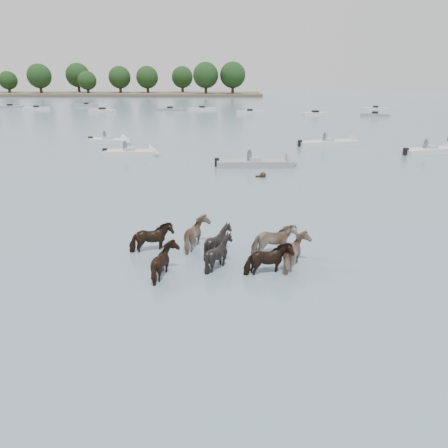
{
  "coord_description": "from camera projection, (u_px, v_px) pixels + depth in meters",
  "views": [
    {
      "loc": [
        0.19,
        -13.11,
        6.48
      ],
      "look_at": [
        -0.12,
        2.81,
        1.1
      ],
      "focal_mm": 35.05,
      "sensor_mm": 36.0,
      "label": 1
    }
  ],
  "objects": [
    {
      "name": "motorboat_c",
      "position": [
        336.0,
        143.0,
        43.39
      ],
      "size": [
        6.68,
        3.25,
        1.92
      ],
      "rotation": [
        0.0,
        0.0,
        0.27
      ],
      "color": "silver",
      "rests_on": "ground"
    },
    {
      "name": "motorboat_a",
      "position": [
        139.0,
        153.0,
        37.57
      ],
      "size": [
        4.95,
        1.62,
        1.92
      ],
      "rotation": [
        0.0,
        0.0,
        0.0
      ],
      "color": "silver",
      "rests_on": "ground"
    },
    {
      "name": "ground",
      "position": [
        226.0,
        282.0,
        14.49
      ],
      "size": [
        400.0,
        400.0,
        0.0
      ],
      "primitive_type": "plane",
      "color": "slate",
      "rests_on": "ground"
    },
    {
      "name": "motorboat_d",
      "position": [
        436.0,
        151.0,
        38.97
      ],
      "size": [
        5.95,
        3.64,
        1.92
      ],
      "rotation": [
        0.0,
        0.0,
        0.38
      ],
      "color": "silver",
      "rests_on": "ground"
    },
    {
      "name": "treeline",
      "position": [
        31.0,
        76.0,
        155.82
      ],
      "size": [
        146.28,
        22.19,
        12.01
      ],
      "color": "#382619",
      "rests_on": "ground"
    },
    {
      "name": "shoreline",
      "position": [
        38.0,
        94.0,
        157.68
      ],
      "size": [
        160.0,
        30.0,
        1.0
      ],
      "primitive_type": "cube",
      "color": "#4C4233",
      "rests_on": "ground"
    },
    {
      "name": "motorboat_f",
      "position": [
        115.0,
        141.0,
        44.4
      ],
      "size": [
        4.84,
        2.59,
        1.92
      ],
      "rotation": [
        0.0,
        0.0,
        -0.23
      ],
      "color": "silver",
      "rests_on": "ground"
    },
    {
      "name": "distant_flotilla",
      "position": [
        225.0,
        110.0,
        85.86
      ],
      "size": [
        104.42,
        28.3,
        0.93
      ],
      "color": "gray",
      "rests_on": "ground"
    },
    {
      "name": "swimming_pony",
      "position": [
        262.0,
        176.0,
        29.68
      ],
      "size": [
        0.72,
        0.44,
        0.44
      ],
      "color": "black",
      "rests_on": "ground"
    },
    {
      "name": "motorboat_b",
      "position": [
        265.0,
        164.0,
        33.16
      ],
      "size": [
        6.36,
        1.8,
        1.92
      ],
      "rotation": [
        0.0,
        0.0,
        0.03
      ],
      "color": "gray",
      "rests_on": "ground"
    },
    {
      "name": "pony_herd",
      "position": [
        224.0,
        249.0,
        16.09
      ],
      "size": [
        7.08,
        4.34,
        1.47
      ],
      "color": "black",
      "rests_on": "ground"
    }
  ]
}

